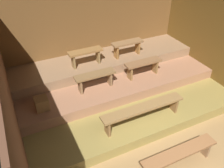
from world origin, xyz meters
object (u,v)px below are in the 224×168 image
object	(u,v)px
bench_lower_center	(143,109)
wooden_crate_middle	(42,104)
bench_floor_center	(179,154)
bench_middle_right	(143,65)
bench_middle_left	(95,77)
bench_upper_right	(127,45)
bench_upper_left	(85,54)

from	to	relation	value
bench_lower_center	wooden_crate_middle	size ratio (longest dim) A/B	6.84
bench_floor_center	bench_middle_right	size ratio (longest dim) A/B	1.57
bench_middle_left	bench_lower_center	bearing A→B (deg)	-66.00
bench_middle_right	bench_upper_right	world-z (taller)	bench_upper_right
bench_floor_center	bench_upper_left	xyz separation A→B (m)	(-0.65, 3.36, 0.78)
bench_floor_center	bench_middle_left	bearing A→B (deg)	105.62
bench_lower_center	bench_upper_right	xyz separation A→B (m)	(0.76, 2.16, 0.50)
bench_middle_left	bench_floor_center	bearing A→B (deg)	-74.38
wooden_crate_middle	bench_middle_right	bearing A→B (deg)	4.38
bench_lower_center	bench_upper_right	world-z (taller)	bench_upper_right
bench_middle_left	bench_upper_left	distance (m)	0.85
bench_lower_center	bench_middle_left	bearing A→B (deg)	114.00
bench_floor_center	wooden_crate_middle	world-z (taller)	wooden_crate_middle
bench_middle_right	bench_upper_right	distance (m)	0.85
bench_lower_center	bench_middle_left	size ratio (longest dim) A/B	1.92
bench_upper_left	bench_upper_right	bearing A→B (deg)	0.00
bench_upper_right	bench_floor_center	bearing A→B (deg)	-100.96
bench_upper_right	wooden_crate_middle	bearing A→B (deg)	-159.82
bench_upper_left	wooden_crate_middle	world-z (taller)	bench_upper_left
bench_upper_left	bench_middle_left	bearing A→B (deg)	-94.60
bench_middle_right	wooden_crate_middle	size ratio (longest dim) A/B	3.57
bench_lower_center	bench_upper_left	world-z (taller)	bench_upper_left
bench_middle_left	wooden_crate_middle	distance (m)	1.45
bench_floor_center	bench_upper_left	size ratio (longest dim) A/B	1.75
bench_upper_left	bench_upper_right	world-z (taller)	same
bench_lower_center	bench_middle_right	bearing A→B (deg)	58.69
bench_lower_center	bench_upper_left	size ratio (longest dim) A/B	2.14
bench_middle_left	wooden_crate_middle	world-z (taller)	bench_middle_left
bench_middle_right	bench_upper_left	distance (m)	1.61
bench_middle_right	bench_upper_left	world-z (taller)	bench_upper_left
bench_floor_center	bench_middle_right	world-z (taller)	bench_middle_right
bench_floor_center	bench_middle_left	size ratio (longest dim) A/B	1.57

